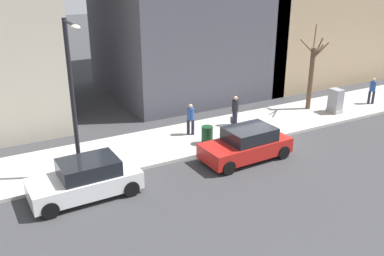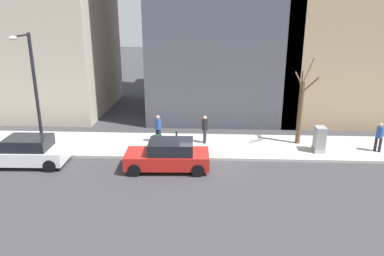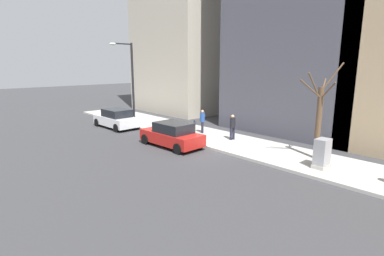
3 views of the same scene
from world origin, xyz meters
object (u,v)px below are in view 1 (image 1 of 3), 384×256
(streetlamp, at_px, (73,89))
(pedestrian_far_corner, at_px, (191,117))
(trash_bin, at_px, (207,135))
(bare_tree, at_px, (311,74))
(parking_meter, at_px, (232,127))
(parked_car_red, at_px, (247,144))
(pedestrian_midblock, at_px, (235,109))
(utility_box, at_px, (335,101))
(pedestrian_near_meter, at_px, (372,89))
(parked_car_white, at_px, (86,179))

(streetlamp, bearing_deg, pedestrian_far_corner, -71.66)
(trash_bin, bearing_deg, bare_tree, -78.36)
(pedestrian_far_corner, bearing_deg, parking_meter, -15.61)
(pedestrian_far_corner, bearing_deg, bare_tree, 42.26)
(trash_bin, xyz_separation_m, pedestrian_far_corner, (1.46, 0.14, 0.49))
(parked_car_red, xyz_separation_m, pedestrian_midblock, (3.61, -1.79, 0.35))
(parking_meter, distance_m, pedestrian_midblock, 2.45)
(parking_meter, distance_m, utility_box, 7.97)
(parked_car_red, xyz_separation_m, parking_meter, (1.67, -0.28, 0.24))
(pedestrian_midblock, bearing_deg, pedestrian_near_meter, -89.88)
(pedestrian_near_meter, relative_size, pedestrian_midblock, 1.00)
(parked_car_red, xyz_separation_m, utility_box, (2.52, -8.21, 0.11))
(parking_meter, xyz_separation_m, trash_bin, (0.45, 1.13, -0.38))
(parking_meter, bearing_deg, bare_tree, -73.14)
(streetlamp, bearing_deg, parked_car_white, 173.10)
(pedestrian_near_meter, bearing_deg, bare_tree, -149.36)
(parked_car_white, bearing_deg, pedestrian_midblock, -71.20)
(utility_box, xyz_separation_m, pedestrian_near_meter, (0.14, -3.29, 0.24))
(parking_meter, xyz_separation_m, utility_box, (0.85, -7.93, -0.13))
(parked_car_red, xyz_separation_m, trash_bin, (2.12, 0.85, -0.14))
(parked_car_red, height_order, streetlamp, streetlamp)
(bare_tree, height_order, trash_bin, bare_tree)
(parked_car_white, xyz_separation_m, pedestrian_midblock, (3.41, -9.20, 0.35))
(streetlamp, relative_size, trash_bin, 7.22)
(utility_box, distance_m, pedestrian_near_meter, 3.30)
(utility_box, xyz_separation_m, streetlamp, (-1.02, 15.46, 3.17))
(parking_meter, distance_m, pedestrian_near_meter, 11.26)
(parked_car_white, xyz_separation_m, streetlamp, (1.31, -0.16, 3.28))
(parked_car_white, relative_size, pedestrian_far_corner, 2.56)
(pedestrian_midblock, relative_size, pedestrian_far_corner, 1.00)
(parked_car_red, height_order, bare_tree, bare_tree)
(parked_car_white, height_order, utility_box, utility_box)
(pedestrian_far_corner, bearing_deg, pedestrian_midblock, 41.26)
(trash_bin, bearing_deg, pedestrian_midblock, -60.61)
(bare_tree, bearing_deg, parking_meter, 106.86)
(parking_meter, relative_size, pedestrian_midblock, 0.81)
(pedestrian_midblock, height_order, pedestrian_far_corner, same)
(parked_car_red, relative_size, streetlamp, 0.66)
(trash_bin, relative_size, pedestrian_far_corner, 0.54)
(pedestrian_near_meter, bearing_deg, pedestrian_far_corner, -138.25)
(parked_car_red, distance_m, pedestrian_near_meter, 11.80)
(parked_car_white, distance_m, bare_tree, 15.25)
(parked_car_red, bearing_deg, pedestrian_midblock, -28.60)
(trash_bin, height_order, pedestrian_midblock, pedestrian_midblock)
(utility_box, height_order, streetlamp, streetlamp)
(parking_meter, height_order, bare_tree, bare_tree)
(parked_car_white, relative_size, parking_meter, 3.15)
(trash_bin, distance_m, pedestrian_midblock, 3.06)
(parked_car_white, height_order, trash_bin, parked_car_white)
(bare_tree, height_order, pedestrian_far_corner, bare_tree)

